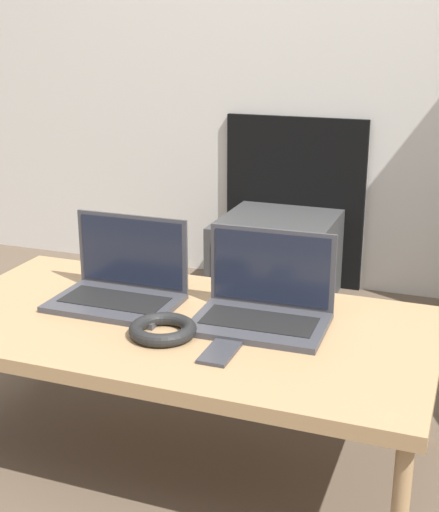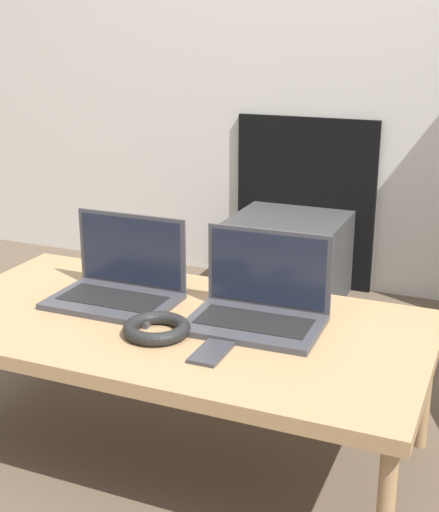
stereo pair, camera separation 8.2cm
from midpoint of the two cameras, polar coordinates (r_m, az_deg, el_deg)
table at (r=1.85m, az=-4.56°, el=-6.05°), size 1.29×0.67×0.39m
laptop_left at (r=1.97m, az=-9.06°, el=-2.20°), size 0.33×0.23×0.23m
laptop_right at (r=1.81m, az=2.26°, el=-3.79°), size 0.34×0.24×0.23m
headphones at (r=1.75m, az=-5.96°, el=-5.86°), size 0.17×0.17×0.03m
phone at (r=1.65m, az=-1.40°, el=-7.73°), size 0.07×0.13×0.01m
tv at (r=2.97m, az=3.79°, el=-0.38°), size 0.46×0.50×0.36m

